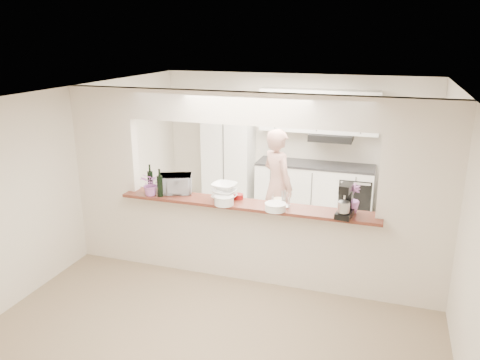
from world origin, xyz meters
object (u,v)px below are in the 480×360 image
at_px(stand_mixer, 346,202).
at_px(person, 277,186).
at_px(refrigerator, 409,177).
at_px(toaster_oven, 175,184).

relative_size(stand_mixer, person, 0.23).
xyz_separation_m(refrigerator, person, (-1.97, -1.30, 0.05)).
bearing_deg(stand_mixer, toaster_oven, 175.38).
height_order(stand_mixer, person, person).
bearing_deg(stand_mixer, refrigerator, 74.02).
bearing_deg(person, stand_mixer, 170.71).
height_order(toaster_oven, person, person).
relative_size(refrigerator, toaster_oven, 3.76).
xyz_separation_m(toaster_oven, person, (1.13, 1.30, -0.32)).
bearing_deg(toaster_oven, stand_mixer, -26.33).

